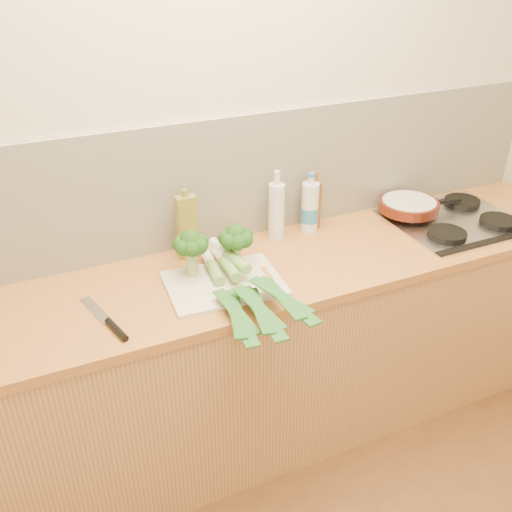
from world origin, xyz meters
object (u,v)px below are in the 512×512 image
(chopping_board, at_px, (224,283))
(skillet, at_px, (409,205))
(gas_hob, at_px, (455,220))
(chefs_knife, at_px, (111,325))

(chopping_board, height_order, skillet, skillet)
(chopping_board, bearing_deg, skillet, 14.77)
(gas_hob, bearing_deg, skillet, 140.34)
(chopping_board, relative_size, skillet, 1.07)
(chopping_board, bearing_deg, chefs_knife, -164.95)
(chefs_knife, distance_m, skillet, 1.49)
(chefs_knife, height_order, skillet, skillet)
(chopping_board, bearing_deg, gas_hob, 6.69)
(chopping_board, relative_size, chefs_knife, 1.33)
(chopping_board, distance_m, skillet, 1.03)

